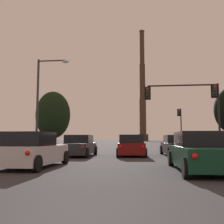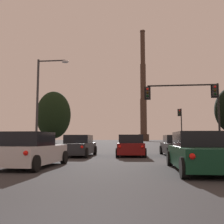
{
  "view_description": "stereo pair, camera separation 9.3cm",
  "coord_description": "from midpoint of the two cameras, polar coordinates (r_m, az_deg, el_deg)",
  "views": [
    {
      "loc": [
        0.94,
        -2.7,
        1.16
      ],
      "look_at": [
        -2.24,
        25.67,
        4.1
      ],
      "focal_mm": 42.0,
      "sensor_mm": 36.0,
      "label": 1
    },
    {
      "loc": [
        1.03,
        -2.69,
        1.16
      ],
      "look_at": [
        -2.24,
        25.67,
        4.1
      ],
      "focal_mm": 42.0,
      "sensor_mm": 36.0,
      "label": 2
    }
  ],
  "objects": [
    {
      "name": "hatchback_center_lane_front",
      "position": [
        17.98,
        4.11,
        -7.44
      ],
      "size": [
        2.07,
        4.17,
        1.44
      ],
      "rotation": [
        0.0,
        0.0,
        0.04
      ],
      "color": "maroon",
      "rests_on": "ground_plane"
    },
    {
      "name": "sedan_left_lane_front",
      "position": [
        18.1,
        -7.4,
        -7.39
      ],
      "size": [
        2.13,
        4.76,
        1.43
      ],
      "rotation": [
        0.0,
        0.0,
        0.03
      ],
      "color": "black",
      "rests_on": "ground_plane"
    },
    {
      "name": "treeline_left_mid",
      "position": [
        70.18,
        -12.76,
        -0.63
      ],
      "size": [
        9.0,
        8.1,
        13.61
      ],
      "color": "black",
      "rests_on": "ground_plane"
    },
    {
      "name": "sedan_right_lane_second",
      "position": [
        10.13,
        18.64,
        -8.35
      ],
      "size": [
        2.01,
        4.72,
        1.43
      ],
      "rotation": [
        0.0,
        0.0,
        0.01
      ],
      "color": "#0F3823",
      "rests_on": "ground_plane"
    },
    {
      "name": "smokestack",
      "position": [
        138.8,
        6.66,
        3.3
      ],
      "size": [
        5.45,
        5.45,
        59.37
      ],
      "color": "#3C2B22",
      "rests_on": "ground_plane"
    },
    {
      "name": "hatchback_left_lane_second",
      "position": [
        11.37,
        -17.1,
        -8.11
      ],
      "size": [
        1.97,
        4.13,
        1.44
      ],
      "rotation": [
        0.0,
        0.0,
        -0.02
      ],
      "color": "silver",
      "rests_on": "ground_plane"
    },
    {
      "name": "sedan_right_lane_front",
      "position": [
        18.75,
        13.96,
        -7.21
      ],
      "size": [
        2.18,
        4.77,
        1.43
      ],
      "rotation": [
        0.0,
        0.0,
        0.05
      ],
      "color": "black",
      "rests_on": "ground_plane"
    },
    {
      "name": "street_lamp",
      "position": [
        24.27,
        -15.01,
        3.69
      ],
      "size": [
        2.92,
        0.36,
        8.34
      ],
      "color": "#38383A",
      "rests_on": "ground_plane"
    },
    {
      "name": "traffic_light_far_right",
      "position": [
        46.01,
        14.58,
        -1.98
      ],
      "size": [
        0.78,
        0.5,
        6.33
      ],
      "color": "black",
      "rests_on": "ground_plane"
    },
    {
      "name": "traffic_light_overhead_right",
      "position": [
        24.81,
        17.12,
        2.69
      ],
      "size": [
        6.76,
        0.5,
        6.14
      ],
      "color": "black",
      "rests_on": "ground_plane"
    }
  ]
}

